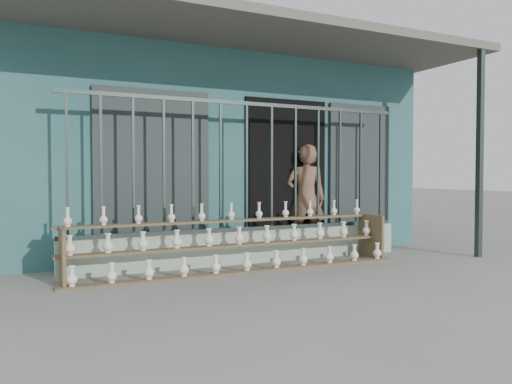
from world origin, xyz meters
name	(u,v)px	position (x,y,z in m)	size (l,w,h in m)	color
ground	(293,280)	(0.00, 0.00, 0.00)	(60.00, 60.00, 0.00)	slate
workshop_building	(183,154)	(0.00, 4.23, 1.62)	(7.40, 6.60, 3.21)	#2C5B5D
parapet_wall	(247,247)	(0.00, 1.30, 0.23)	(5.00, 0.20, 0.45)	#A1BBA1
security_fence	(247,166)	(0.00, 1.30, 1.35)	(5.00, 0.04, 1.80)	#283330
shelf_rack	(239,242)	(-0.30, 0.89, 0.36)	(4.50, 0.68, 0.85)	brown
elderly_woman	(306,199)	(1.18, 1.65, 0.85)	(0.62, 0.41, 1.70)	brown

